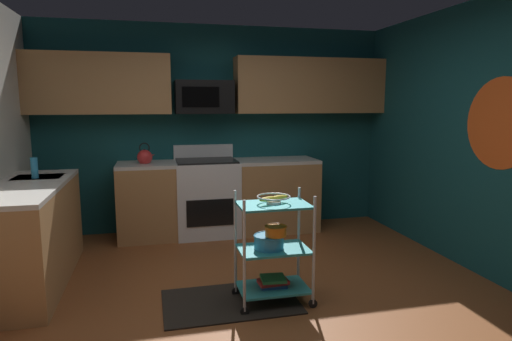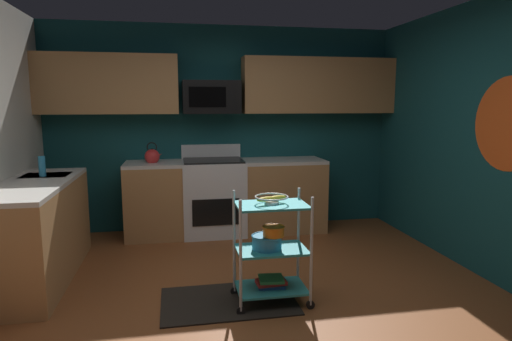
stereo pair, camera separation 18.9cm
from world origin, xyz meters
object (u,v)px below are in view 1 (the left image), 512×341
object	(u,v)px
rolling_cart	(273,249)
book_stack	(273,282)
dish_soap_bottle	(34,168)
kettle	(145,157)
fruit_bowl	(274,198)
microwave	(204,97)
mixing_bowl_small	(276,230)
oven_range	(207,196)
mixing_bowl_large	(269,241)

from	to	relation	value
rolling_cart	book_stack	world-z (taller)	rolling_cart
book_stack	dish_soap_bottle	bearing A→B (deg)	149.77
kettle	book_stack	bearing A→B (deg)	-63.14
fruit_bowl	dish_soap_bottle	bearing A→B (deg)	149.77
microwave	mixing_bowl_small	size ratio (longest dim) A/B	3.85
mixing_bowl_small	kettle	size ratio (longest dim) A/B	0.69
microwave	book_stack	xyz separation A→B (m)	(0.30, -2.13, -1.53)
mixing_bowl_small	book_stack	bearing A→B (deg)	103.22
rolling_cart	kettle	xyz separation A→B (m)	(-1.02, 2.02, 0.54)
oven_range	fruit_bowl	distance (m)	2.09
mixing_bowl_large	rolling_cart	bearing A→B (deg)	-0.00
oven_range	microwave	xyz separation A→B (m)	(-0.00, 0.10, 1.22)
microwave	rolling_cart	world-z (taller)	microwave
mixing_bowl_small	dish_soap_bottle	world-z (taller)	dish_soap_bottle
rolling_cart	dish_soap_bottle	distance (m)	2.42
kettle	mixing_bowl_large	bearing A→B (deg)	-64.00
rolling_cart	mixing_bowl_small	size ratio (longest dim) A/B	5.03
book_stack	dish_soap_bottle	size ratio (longest dim) A/B	1.26
microwave	book_stack	bearing A→B (deg)	-82.10
rolling_cart	book_stack	size ratio (longest dim) A/B	3.62
oven_range	fruit_bowl	bearing A→B (deg)	-81.72
oven_range	dish_soap_bottle	xyz separation A→B (m)	(-1.74, -0.84, 0.54)
oven_range	dish_soap_bottle	world-z (taller)	dish_soap_bottle
oven_range	rolling_cart	xyz separation A→B (m)	(0.30, -2.03, -0.03)
fruit_bowl	mixing_bowl_small	world-z (taller)	fruit_bowl
fruit_bowl	mixing_bowl_small	bearing A→B (deg)	-76.78
mixing_bowl_small	book_stack	xyz separation A→B (m)	(-0.01, 0.04, -0.45)
microwave	mixing_bowl_large	distance (m)	2.45
microwave	oven_range	bearing A→B (deg)	-89.74
fruit_bowl	dish_soap_bottle	world-z (taller)	dish_soap_bottle
oven_range	kettle	distance (m)	0.89
oven_range	microwave	world-z (taller)	microwave
rolling_cart	mixing_bowl_large	bearing A→B (deg)	180.00
book_stack	kettle	bearing A→B (deg)	116.86
mixing_bowl_large	kettle	xyz separation A→B (m)	(-0.99, 2.02, 0.48)
rolling_cart	oven_range	bearing A→B (deg)	98.28
oven_range	fruit_bowl	world-z (taller)	oven_range
fruit_bowl	book_stack	bearing A→B (deg)	26.57
mixing_bowl_large	book_stack	bearing A→B (deg)	0.00
book_stack	mixing_bowl_small	bearing A→B (deg)	-76.78
microwave	kettle	size ratio (longest dim) A/B	2.65
oven_range	kettle	xyz separation A→B (m)	(-0.73, -0.00, 0.52)
microwave	fruit_bowl	size ratio (longest dim) A/B	2.57
rolling_cart	mixing_bowl_small	xyz separation A→B (m)	(0.01, -0.04, 0.17)
rolling_cart	kettle	bearing A→B (deg)	116.86
mixing_bowl_large	book_stack	distance (m)	0.35
oven_range	kettle	world-z (taller)	kettle
oven_range	book_stack	world-z (taller)	oven_range
fruit_bowl	kettle	distance (m)	2.27
dish_soap_bottle	fruit_bowl	bearing A→B (deg)	-30.23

